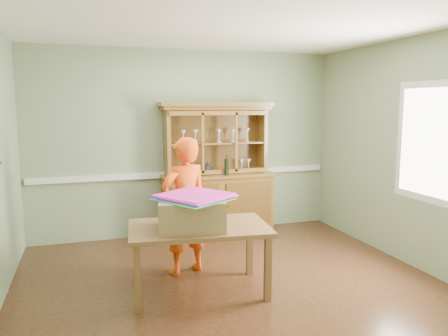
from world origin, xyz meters
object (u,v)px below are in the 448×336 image
object	(u,v)px
cardboard_box	(192,214)
person	(185,206)
china_hutch	(217,189)
dining_table	(199,234)

from	to	relation	value
cardboard_box	person	size ratio (longest dim) A/B	0.41
china_hutch	dining_table	bearing A→B (deg)	-112.12
dining_table	cardboard_box	xyz separation A→B (m)	(-0.09, -0.06, 0.23)
china_hutch	dining_table	xyz separation A→B (m)	(-0.76, -1.88, -0.07)
person	dining_table	bearing A→B (deg)	75.16
dining_table	person	distance (m)	0.59
dining_table	person	xyz separation A→B (m)	(-0.02, 0.56, 0.16)
china_hutch	person	size ratio (longest dim) A/B	1.25
person	cardboard_box	bearing A→B (deg)	66.72
china_hutch	dining_table	size ratio (longest dim) A/B	1.32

